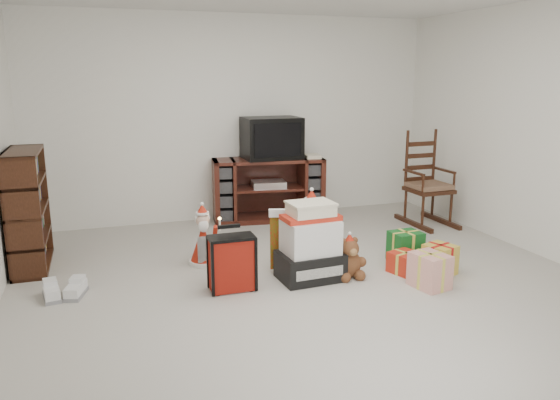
{
  "coord_description": "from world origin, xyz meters",
  "views": [
    {
      "loc": [
        -1.67,
        -4.11,
        1.8
      ],
      "look_at": [
        -0.07,
        0.6,
        0.64
      ],
      "focal_mm": 35.0,
      "sensor_mm": 36.0,
      "label": 1
    }
  ],
  "objects_px": {
    "bookshelf": "(28,211)",
    "mrs_claus_figurine": "(203,241)",
    "red_suitcase": "(232,263)",
    "crt_television": "(272,138)",
    "gift_pile": "(310,247)",
    "gift_cluster": "(417,259)",
    "rocking_chair": "(426,191)",
    "tv_stand": "(268,189)",
    "teddy_bear": "(348,260)",
    "sneaker_pair": "(64,291)",
    "santa_figurine": "(311,229)"
  },
  "relations": [
    {
      "from": "gift_cluster",
      "to": "crt_television",
      "type": "bearing_deg",
      "value": 107.15
    },
    {
      "from": "tv_stand",
      "to": "bookshelf",
      "type": "height_order",
      "value": "bookshelf"
    },
    {
      "from": "gift_pile",
      "to": "crt_television",
      "type": "relative_size",
      "value": 1.01
    },
    {
      "from": "teddy_bear",
      "to": "gift_cluster",
      "type": "xyz_separation_m",
      "value": [
        0.65,
        -0.1,
        -0.03
      ]
    },
    {
      "from": "mrs_claus_figurine",
      "to": "crt_television",
      "type": "bearing_deg",
      "value": 50.12
    },
    {
      "from": "santa_figurine",
      "to": "mrs_claus_figurine",
      "type": "distance_m",
      "value": 1.09
    },
    {
      "from": "santa_figurine",
      "to": "sneaker_pair",
      "type": "bearing_deg",
      "value": -170.83
    },
    {
      "from": "rocking_chair",
      "to": "crt_television",
      "type": "xyz_separation_m",
      "value": [
        -1.73,
        0.75,
        0.63
      ]
    },
    {
      "from": "santa_figurine",
      "to": "sneaker_pair",
      "type": "height_order",
      "value": "santa_figurine"
    },
    {
      "from": "bookshelf",
      "to": "mrs_claus_figurine",
      "type": "distance_m",
      "value": 1.65
    },
    {
      "from": "gift_pile",
      "to": "bookshelf",
      "type": "bearing_deg",
      "value": 150.47
    },
    {
      "from": "santa_figurine",
      "to": "red_suitcase",
      "type": "bearing_deg",
      "value": -145.65
    },
    {
      "from": "gift_cluster",
      "to": "tv_stand",
      "type": "bearing_deg",
      "value": 108.08
    },
    {
      "from": "mrs_claus_figurine",
      "to": "gift_pile",
      "type": "bearing_deg",
      "value": -40.59
    },
    {
      "from": "bookshelf",
      "to": "teddy_bear",
      "type": "height_order",
      "value": "bookshelf"
    },
    {
      "from": "bookshelf",
      "to": "rocking_chair",
      "type": "relative_size",
      "value": 0.95
    },
    {
      "from": "crt_television",
      "to": "gift_cluster",
      "type": "bearing_deg",
      "value": -73.05
    },
    {
      "from": "bookshelf",
      "to": "sneaker_pair",
      "type": "distance_m",
      "value": 1.08
    },
    {
      "from": "bookshelf",
      "to": "mrs_claus_figurine",
      "type": "bearing_deg",
      "value": -16.79
    },
    {
      "from": "gift_pile",
      "to": "gift_cluster",
      "type": "relative_size",
      "value": 0.77
    },
    {
      "from": "sneaker_pair",
      "to": "crt_television",
      "type": "relative_size",
      "value": 0.54
    },
    {
      "from": "bookshelf",
      "to": "teddy_bear",
      "type": "xyz_separation_m",
      "value": [
        2.72,
        -1.25,
        -0.37
      ]
    },
    {
      "from": "bookshelf",
      "to": "crt_television",
      "type": "xyz_separation_m",
      "value": [
        2.68,
        0.88,
        0.49
      ]
    },
    {
      "from": "bookshelf",
      "to": "sneaker_pair",
      "type": "height_order",
      "value": "bookshelf"
    },
    {
      "from": "tv_stand",
      "to": "crt_television",
      "type": "height_order",
      "value": "crt_television"
    },
    {
      "from": "teddy_bear",
      "to": "gift_pile",
      "type": "bearing_deg",
      "value": 168.24
    },
    {
      "from": "mrs_claus_figurine",
      "to": "sneaker_pair",
      "type": "height_order",
      "value": "mrs_claus_figurine"
    },
    {
      "from": "gift_cluster",
      "to": "sneaker_pair",
      "type": "bearing_deg",
      "value": 171.89
    },
    {
      "from": "tv_stand",
      "to": "gift_pile",
      "type": "bearing_deg",
      "value": -89.39
    },
    {
      "from": "santa_figurine",
      "to": "crt_television",
      "type": "relative_size",
      "value": 0.98
    },
    {
      "from": "red_suitcase",
      "to": "crt_television",
      "type": "bearing_deg",
      "value": 64.16
    },
    {
      "from": "crt_television",
      "to": "tv_stand",
      "type": "bearing_deg",
      "value": 161.56
    },
    {
      "from": "gift_cluster",
      "to": "santa_figurine",
      "type": "bearing_deg",
      "value": 131.69
    },
    {
      "from": "bookshelf",
      "to": "gift_cluster",
      "type": "xyz_separation_m",
      "value": [
        3.37,
        -1.35,
        -0.4
      ]
    },
    {
      "from": "gift_pile",
      "to": "gift_cluster",
      "type": "height_order",
      "value": "gift_pile"
    },
    {
      "from": "tv_stand",
      "to": "sneaker_pair",
      "type": "relative_size",
      "value": 3.8
    },
    {
      "from": "mrs_claus_figurine",
      "to": "bookshelf",
      "type": "bearing_deg",
      "value": 163.21
    },
    {
      "from": "rocking_chair",
      "to": "santa_figurine",
      "type": "bearing_deg",
      "value": -161.27
    },
    {
      "from": "tv_stand",
      "to": "santa_figurine",
      "type": "bearing_deg",
      "value": -81.96
    },
    {
      "from": "tv_stand",
      "to": "gift_cluster",
      "type": "relative_size",
      "value": 1.57
    },
    {
      "from": "santa_figurine",
      "to": "mrs_claus_figurine",
      "type": "height_order",
      "value": "santa_figurine"
    },
    {
      "from": "gift_pile",
      "to": "santa_figurine",
      "type": "relative_size",
      "value": 1.02
    },
    {
      "from": "sneaker_pair",
      "to": "gift_cluster",
      "type": "bearing_deg",
      "value": -7.24
    },
    {
      "from": "teddy_bear",
      "to": "sneaker_pair",
      "type": "bearing_deg",
      "value": 172.05
    },
    {
      "from": "red_suitcase",
      "to": "gift_cluster",
      "type": "bearing_deg",
      "value": -4.29
    },
    {
      "from": "gift_pile",
      "to": "red_suitcase",
      "type": "xyz_separation_m",
      "value": [
        -0.72,
        -0.03,
        -0.06
      ]
    },
    {
      "from": "teddy_bear",
      "to": "sneaker_pair",
      "type": "height_order",
      "value": "teddy_bear"
    },
    {
      "from": "red_suitcase",
      "to": "teddy_bear",
      "type": "relative_size",
      "value": 1.52
    },
    {
      "from": "red_suitcase",
      "to": "teddy_bear",
      "type": "xyz_separation_m",
      "value": [
        1.06,
        -0.04,
        -0.08
      ]
    },
    {
      "from": "bookshelf",
      "to": "rocking_chair",
      "type": "height_order",
      "value": "rocking_chair"
    }
  ]
}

